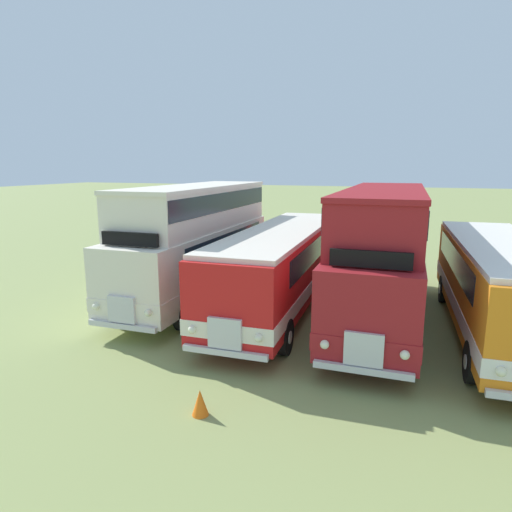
{
  "coord_description": "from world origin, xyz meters",
  "views": [
    {
      "loc": [
        -2.61,
        -15.04,
        5.24
      ],
      "look_at": [
        -8.03,
        0.19,
        1.92
      ],
      "focal_mm": 31.02,
      "sensor_mm": 36.0,
      "label": 1
    }
  ],
  "objects_px": {
    "bus_first_in_row": "(197,237)",
    "cone_near_end": "(200,402)",
    "bus_third_in_row": "(382,249)",
    "bus_fourth_in_row": "(498,281)",
    "bus_second_in_row": "(283,261)"
  },
  "relations": [
    {
      "from": "bus_first_in_row",
      "to": "bus_fourth_in_row",
      "type": "relative_size",
      "value": 0.95
    },
    {
      "from": "bus_second_in_row",
      "to": "bus_third_in_row",
      "type": "xyz_separation_m",
      "value": [
        3.51,
        -0.05,
        0.71
      ]
    },
    {
      "from": "bus_third_in_row",
      "to": "bus_fourth_in_row",
      "type": "distance_m",
      "value": 3.62
    },
    {
      "from": "bus_second_in_row",
      "to": "bus_third_in_row",
      "type": "bearing_deg",
      "value": -0.88
    },
    {
      "from": "bus_third_in_row",
      "to": "bus_fourth_in_row",
      "type": "height_order",
      "value": "bus_third_in_row"
    },
    {
      "from": "bus_first_in_row",
      "to": "bus_second_in_row",
      "type": "bearing_deg",
      "value": -0.07
    },
    {
      "from": "bus_first_in_row",
      "to": "bus_second_in_row",
      "type": "xyz_separation_m",
      "value": [
        3.51,
        -0.0,
        -0.71
      ]
    },
    {
      "from": "bus_first_in_row",
      "to": "bus_third_in_row",
      "type": "bearing_deg",
      "value": -0.47
    },
    {
      "from": "bus_second_in_row",
      "to": "bus_fourth_in_row",
      "type": "xyz_separation_m",
      "value": [
        7.03,
        -0.52,
        -0.0
      ]
    },
    {
      "from": "bus_first_in_row",
      "to": "bus_third_in_row",
      "type": "relative_size",
      "value": 0.91
    },
    {
      "from": "bus_third_in_row",
      "to": "bus_fourth_in_row",
      "type": "bearing_deg",
      "value": -7.49
    },
    {
      "from": "bus_first_in_row",
      "to": "cone_near_end",
      "type": "distance_m",
      "value": 8.89
    },
    {
      "from": "bus_first_in_row",
      "to": "bus_second_in_row",
      "type": "relative_size",
      "value": 0.86
    },
    {
      "from": "bus_second_in_row",
      "to": "cone_near_end",
      "type": "relative_size",
      "value": 19.95
    },
    {
      "from": "bus_first_in_row",
      "to": "bus_fourth_in_row",
      "type": "distance_m",
      "value": 10.58
    }
  ]
}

